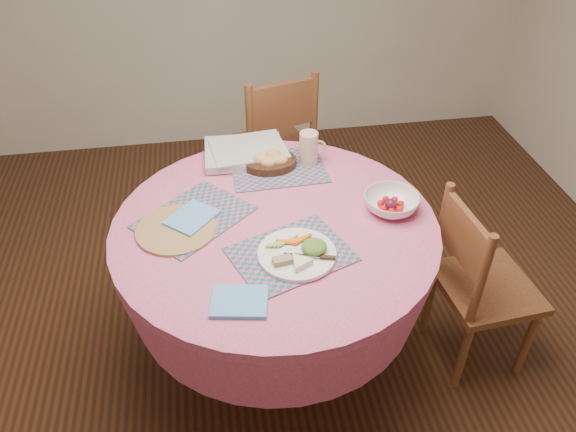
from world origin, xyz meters
name	(u,v)px	position (x,y,z in m)	size (l,w,h in m)	color
ground	(277,351)	(0.00, 0.00, 0.00)	(4.00, 4.00, 0.00)	#331C0F
dining_table	(276,262)	(0.00, 0.00, 0.56)	(1.24, 1.24, 0.75)	#D96588
chair_right	(478,282)	(0.82, -0.13, 0.44)	(0.40, 0.42, 0.84)	brown
chair_back	(273,146)	(0.13, 1.00, 0.49)	(0.53, 0.52, 0.94)	brown
placemat_front	(291,254)	(0.03, -0.18, 0.75)	(0.40, 0.30, 0.01)	#126A65
placemat_left	(194,217)	(-0.30, 0.08, 0.75)	(0.40, 0.30, 0.01)	#126A65
placemat_back	(278,168)	(0.07, 0.37, 0.75)	(0.40, 0.30, 0.01)	#126A65
wicker_trivet	(176,229)	(-0.37, 0.02, 0.76)	(0.30, 0.30, 0.01)	#915F3F
napkin_near	(239,301)	(-0.17, -0.39, 0.76)	(0.18, 0.14, 0.01)	#59A4E5
napkin_far	(192,218)	(-0.31, 0.07, 0.76)	(0.18, 0.14, 0.01)	#59A4E5
dinner_plate	(299,253)	(0.06, -0.20, 0.77)	(0.28, 0.28, 0.05)	white
bread_bowl	(270,161)	(0.04, 0.39, 0.78)	(0.23, 0.23, 0.08)	black
latte_mug	(309,148)	(0.21, 0.39, 0.83)	(0.12, 0.08, 0.14)	beige
fruit_bowl	(391,203)	(0.46, 0.01, 0.78)	(0.27, 0.27, 0.07)	white
newspaper_stack	(245,152)	(-0.06, 0.49, 0.78)	(0.37, 0.29, 0.04)	silver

